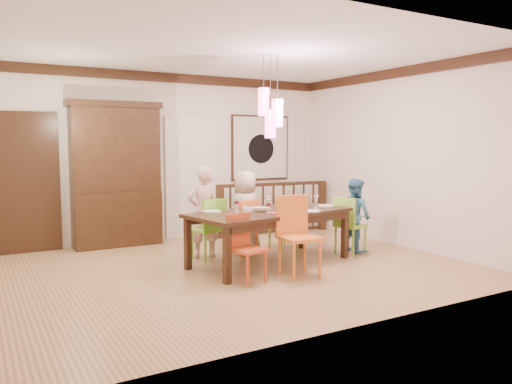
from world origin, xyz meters
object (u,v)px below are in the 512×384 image
dining_table (270,216)px  china_hutch (116,174)px  person_far_left (204,212)px  chair_far_left (208,224)px  balustrade (273,207)px  person_far_mid (246,212)px  person_end_right (355,215)px  chair_end_right (351,221)px

dining_table → china_hutch: china_hutch is taller
china_hutch → person_far_left: bearing=-58.6°
chair_far_left → balustrade: (1.93, 1.30, -0.01)m
china_hutch → person_far_mid: 2.27m
china_hutch → balustrade: 2.92m
balustrade → person_end_right: size_ratio=1.97×
dining_table → chair_end_right: chair_end_right is taller
chair_end_right → balustrade: balustrade is taller
person_far_mid → person_end_right: 1.71m
dining_table → person_far_left: (-0.64, 0.84, 0.00)m
china_hutch → person_far_mid: bearing=-43.3°
balustrade → person_far_mid: person_far_mid is taller
chair_far_left → balustrade: 2.32m
chair_end_right → person_end_right: size_ratio=0.77×
chair_far_left → person_far_left: (0.01, 0.16, 0.16)m
chair_end_right → person_far_mid: 1.62m
chair_far_left → china_hutch: china_hutch is taller
dining_table → person_far_mid: person_far_mid is taller
balustrade → person_far_left: size_ratio=1.68×
dining_table → chair_far_left: 0.95m
person_far_mid → person_end_right: person_far_mid is taller
person_far_left → person_end_right: bearing=163.4°
china_hutch → person_far_mid: china_hutch is taller
chair_end_right → dining_table: bearing=73.8°
person_end_right → dining_table: bearing=92.9°
chair_end_right → person_far_left: person_far_left is taller
person_end_right → balustrade: bearing=10.4°
person_far_mid → chair_far_left: bearing=-14.0°
chair_far_left → person_far_mid: bearing=179.3°
balustrade → person_end_right: 1.97m
dining_table → person_far_mid: size_ratio=1.93×
dining_table → china_hutch: bearing=113.8°
chair_end_right → person_end_right: 0.17m
person_far_left → person_far_mid: bearing=-178.5°
chair_far_left → person_end_right: size_ratio=0.78×
china_hutch → chair_far_left: bearing=-61.5°
person_far_left → person_end_right: person_far_left is taller
chair_far_left → person_far_mid: 0.73m
china_hutch → person_end_right: 3.92m
china_hutch → person_far_left: (0.90, -1.48, -0.51)m
chair_end_right → china_hutch: (-2.97, 2.36, 0.68)m
chair_far_left → person_far_mid: (0.71, 0.14, 0.12)m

